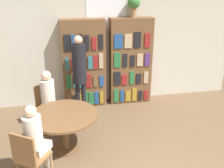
# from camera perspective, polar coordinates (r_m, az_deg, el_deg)

# --- Properties ---
(wall_back) EXTENTS (6.40, 0.07, 3.00)m
(wall_back) POSITION_cam_1_polar(r_m,az_deg,el_deg) (6.22, -1.29, 9.42)
(wall_back) COLOR beige
(wall_back) RESTS_ON ground_plane
(bookshelf_left) EXTENTS (0.99, 0.34, 2.05)m
(bookshelf_left) POSITION_cam_1_polar(r_m,az_deg,el_deg) (6.10, -6.10, 4.31)
(bookshelf_left) COLOR brown
(bookshelf_left) RESTS_ON ground_plane
(bookshelf_right) EXTENTS (0.99, 0.34, 2.05)m
(bookshelf_right) POSITION_cam_1_polar(r_m,az_deg,el_deg) (6.27, 4.03, 4.90)
(bookshelf_right) COLOR brown
(bookshelf_right) RESTS_ON ground_plane
(flower_vase) EXTENTS (0.28, 0.28, 0.46)m
(flower_vase) POSITION_cam_1_polar(r_m,az_deg,el_deg) (6.03, 4.76, 17.02)
(flower_vase) COLOR #997047
(flower_vase) RESTS_ON bookshelf_right
(reading_table) EXTENTS (1.18, 1.18, 0.72)m
(reading_table) POSITION_cam_1_polar(r_m,az_deg,el_deg) (4.62, -10.42, -7.81)
(reading_table) COLOR brown
(reading_table) RESTS_ON ground_plane
(chair_near_camera) EXTENTS (0.55, 0.55, 0.91)m
(chair_near_camera) POSITION_cam_1_polar(r_m,az_deg,el_deg) (4.06, -17.54, -14.67)
(chair_near_camera) COLOR brown
(chair_near_camera) RESTS_ON ground_plane
(chair_left_side) EXTENTS (0.52, 0.52, 0.91)m
(chair_left_side) POSITION_cam_1_polar(r_m,az_deg,el_deg) (5.44, -13.97, -4.32)
(chair_left_side) COLOR brown
(chair_left_side) RESTS_ON ground_plane
(seated_reader_left) EXTENTS (0.36, 0.41, 1.26)m
(seated_reader_left) POSITION_cam_1_polar(r_m,az_deg,el_deg) (5.20, -13.56, -2.97)
(seated_reader_left) COLOR beige
(seated_reader_left) RESTS_ON ground_plane
(seated_reader_right) EXTENTS (0.40, 0.41, 1.25)m
(seated_reader_right) POSITION_cam_1_polar(r_m,az_deg,el_deg) (4.06, -16.25, -11.07)
(seated_reader_right) COLOR beige
(seated_reader_right) RESTS_ON ground_plane
(librarian_standing) EXTENTS (0.29, 0.56, 1.79)m
(librarian_standing) POSITION_cam_1_polar(r_m,az_deg,el_deg) (5.59, -7.10, 3.43)
(librarian_standing) COLOR black
(librarian_standing) RESTS_ON ground_plane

